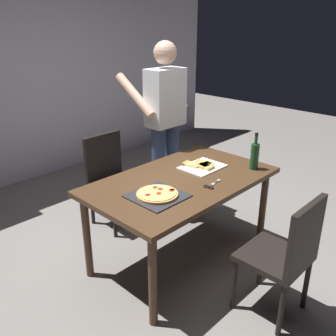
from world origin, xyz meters
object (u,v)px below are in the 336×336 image
at_px(dining_table, 181,188).
at_px(kitchen_scissors, 211,185).
at_px(chair_near_camera, 287,252).
at_px(wine_bottle, 255,156).
at_px(pepperoni_pizza_on_tray, 157,195).
at_px(chair_far_side, 111,174).
at_px(person_serving_pizza, 164,120).

bearing_deg(dining_table, kitchen_scissors, -77.57).
distance_m(chair_near_camera, kitchen_scissors, 0.73).
bearing_deg(kitchen_scissors, wine_bottle, -4.89).
relative_size(chair_near_camera, wine_bottle, 2.85).
bearing_deg(pepperoni_pizza_on_tray, chair_far_side, 70.80).
bearing_deg(wine_bottle, pepperoni_pizza_on_tray, 167.40).
xyz_separation_m(chair_near_camera, person_serving_pizza, (0.53, 1.65, 0.49)).
height_order(dining_table, chair_near_camera, chair_near_camera).
bearing_deg(person_serving_pizza, wine_bottle, -87.28).
bearing_deg(kitchen_scissors, pepperoni_pizza_on_tray, 158.27).
xyz_separation_m(dining_table, kitchen_scissors, (0.06, -0.25, 0.09)).
height_order(dining_table, person_serving_pizza, person_serving_pizza).
height_order(person_serving_pizza, wine_bottle, person_serving_pizza).
relative_size(pepperoni_pizza_on_tray, kitchen_scissors, 1.84).
xyz_separation_m(chair_near_camera, chair_far_side, (0.00, 1.87, 0.00)).
xyz_separation_m(dining_table, chair_far_side, (0.00, 0.94, -0.16)).
distance_m(dining_table, pepperoni_pizza_on_tray, 0.38).
bearing_deg(chair_near_camera, chair_far_side, 90.00).
height_order(chair_far_side, kitchen_scissors, chair_far_side).
bearing_deg(pepperoni_pizza_on_tray, dining_table, 13.98).
bearing_deg(dining_table, chair_far_side, 90.00).
xyz_separation_m(dining_table, wine_bottle, (0.58, -0.30, 0.20)).
distance_m(chair_far_side, pepperoni_pizza_on_tray, 1.11).
bearing_deg(chair_near_camera, wine_bottle, 47.75).
relative_size(chair_far_side, kitchen_scissors, 4.59).
bearing_deg(wine_bottle, chair_near_camera, -132.25).
bearing_deg(wine_bottle, kitchen_scissors, 175.11).
bearing_deg(dining_table, person_serving_pizza, 53.41).
bearing_deg(kitchen_scissors, chair_near_camera, -94.67).
height_order(chair_near_camera, person_serving_pizza, person_serving_pizza).
xyz_separation_m(dining_table, pepperoni_pizza_on_tray, (-0.36, -0.09, 0.09)).
bearing_deg(chair_far_side, chair_near_camera, -90.00).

